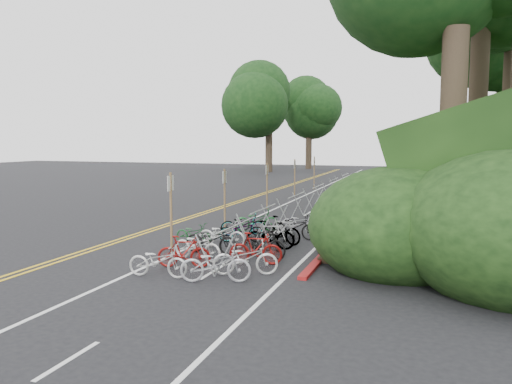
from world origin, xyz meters
The scene contains 11 objects.
ground centered at (0.00, 0.00, 0.00)m, with size 120.00×120.00×0.00m, color black.
road_markings centered at (0.63, 10.10, 0.00)m, with size 7.47×80.00×0.01m.
red_curb centered at (5.70, 12.00, 0.05)m, with size 0.25×28.00×0.10m, color maroon.
embankment centered at (12.96, 19.04, 2.57)m, with size 14.30×48.14×9.11m.
tree_cluster centered at (9.76, 22.03, 12.54)m, with size 33.44×54.86×20.16m.
bike_rack_front centered at (3.38, -0.91, 0.88)m, with size 1.15×3.30×1.18m.
bike_racks_rest centered at (3.00, 13.00, 0.85)m, with size 1.14×23.00×1.17m.
signpost_near centered at (0.91, -0.32, 1.53)m, with size 0.08×0.40×2.68m.
signposts_rest centered at (0.60, 14.00, 1.43)m, with size 0.08×18.40×2.50m.
bike_front centered at (0.91, 1.33, 0.39)m, with size 1.47×0.51×0.77m, color #144C1E.
bike_valet centered at (3.01, 0.73, 0.47)m, with size 3.22×9.22×1.01m.
Camera 1 is at (8.73, -14.63, 3.70)m, focal length 35.00 mm.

